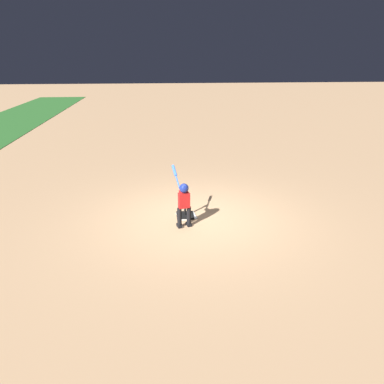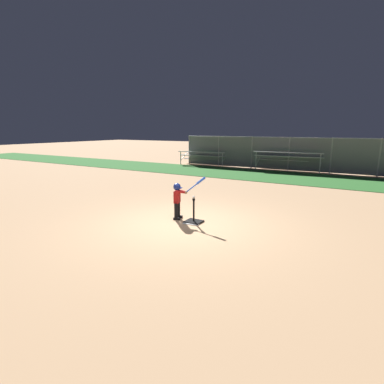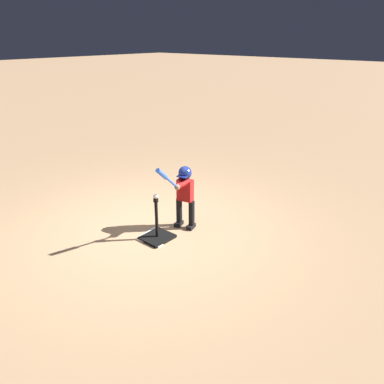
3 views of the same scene
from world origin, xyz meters
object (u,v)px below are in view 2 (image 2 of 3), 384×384
at_px(baseball, 194,197).
at_px(bleachers_right_center, 205,158).
at_px(batter_child, 178,196).
at_px(batting_tee, 194,219).
at_px(bleachers_far_right, 289,161).

distance_m(baseball, bleachers_right_center, 13.45).
height_order(batter_child, bleachers_right_center, batter_child).
distance_m(batting_tee, batter_child, 0.78).
xyz_separation_m(batter_child, bleachers_right_center, (-5.43, 11.98, -0.18)).
height_order(bleachers_right_center, bleachers_far_right, bleachers_far_right).
bearing_deg(bleachers_far_right, batting_tee, -89.31).
relative_size(batting_tee, bleachers_far_right, 0.16).
relative_size(baseball, bleachers_right_center, 0.02).
relative_size(batting_tee, batter_child, 0.54).
bearing_deg(batter_child, baseball, -7.92).
distance_m(batter_child, bleachers_right_center, 13.15).
bearing_deg(bleachers_right_center, baseball, -63.69).
distance_m(batting_tee, bleachers_far_right, 12.00).
xyz_separation_m(batting_tee, bleachers_right_center, (-5.96, 12.05, 0.39)).
relative_size(batting_tee, bleachers_right_center, 0.19).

